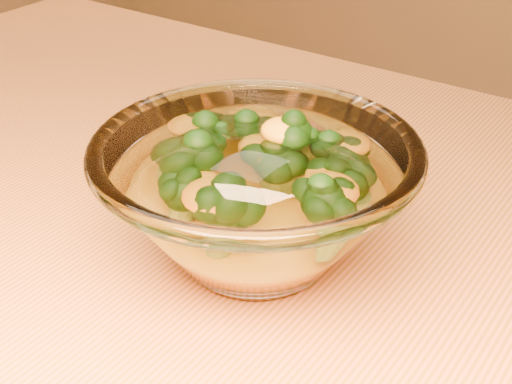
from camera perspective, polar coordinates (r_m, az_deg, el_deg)
table at (r=0.66m, az=-4.79°, el=-9.45°), size 1.20×0.80×0.75m
glass_bowl at (r=0.52m, az=0.00°, el=-0.49°), size 0.24×0.24×0.11m
cheese_sauce at (r=0.53m, az=0.00°, el=-2.53°), size 0.14×0.14×0.04m
broccoli_heap at (r=0.52m, az=0.25°, el=1.64°), size 0.17×0.15×0.07m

